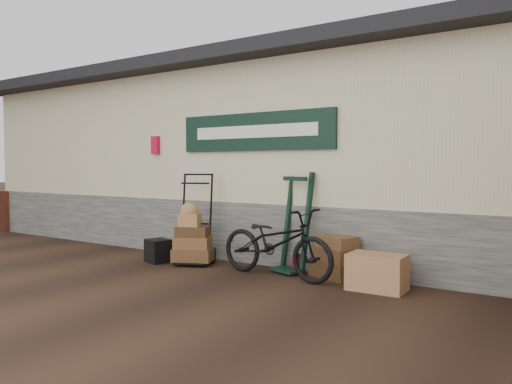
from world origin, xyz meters
The scene contains 8 objects.
ground centered at (0.00, 0.00, 0.00)m, with size 80.00×80.00×0.00m, color black.
station_building centered at (-0.01, 2.74, 1.61)m, with size 14.40×4.10×3.20m.
porter_trolley centered at (-1.09, 0.56, 0.68)m, with size 0.68×0.51×1.37m, color black, non-canonical shape.
green_barrow centered at (0.45, 0.85, 0.68)m, with size 0.49×0.42×1.36m, color black, non-canonical shape.
suitcase_stack centered at (1.06, 0.85, 0.28)m, with size 0.63×0.40×0.56m, color #3D2713, non-canonical shape.
wicker_hamper centered at (1.74, 0.51, 0.21)m, with size 0.65×0.42×0.42m, color brown.
black_trunk centered at (-1.60, 0.30, 0.17)m, with size 0.35×0.30×0.35m, color black.
bicycle centered at (0.41, 0.42, 0.51)m, with size 1.75×0.61×1.02m, color black.
Camera 1 is at (3.78, -5.07, 1.45)m, focal length 35.00 mm.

